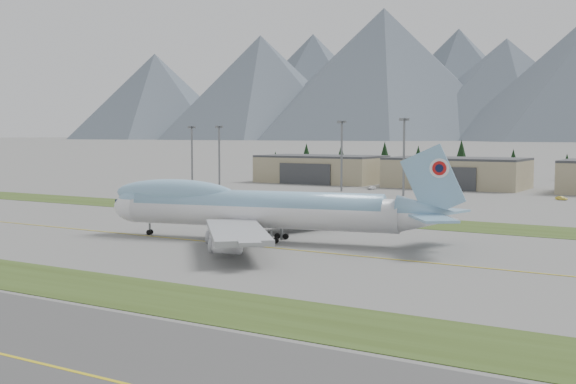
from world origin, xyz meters
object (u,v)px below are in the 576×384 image
Objects in this scene: hangar_left at (321,169)px; service_vehicle_b at (561,200)px; hangar_center at (456,173)px; boeing_747_freighter at (257,208)px; service_vehicle_a at (372,190)px.

hangar_left reaches higher than service_vehicle_b.
hangar_left is at bearing 180.00° from hangar_center.
hangar_left is (-64.46, 143.79, -0.42)m from boeing_747_freighter.
hangar_center is at bearing 0.00° from hangar_left.
boeing_747_freighter is 1.40× the size of hangar_left.
boeing_747_freighter is at bearing -65.85° from hangar_left.
hangar_left is at bearing 96.35° from service_vehicle_b.
service_vehicle_a is at bearing 107.08° from service_vehicle_b.
hangar_center reaches higher than service_vehicle_a.
service_vehicle_a is (-22.39, -23.39, -5.39)m from hangar_center.
hangar_center is 52.61m from service_vehicle_b.
boeing_747_freighter is 124.68m from service_vehicle_a.
hangar_center reaches higher than service_vehicle_b.
service_vehicle_a is (-31.86, 120.40, -5.81)m from boeing_747_freighter.
hangar_center is at bearing 81.85° from boeing_747_freighter.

